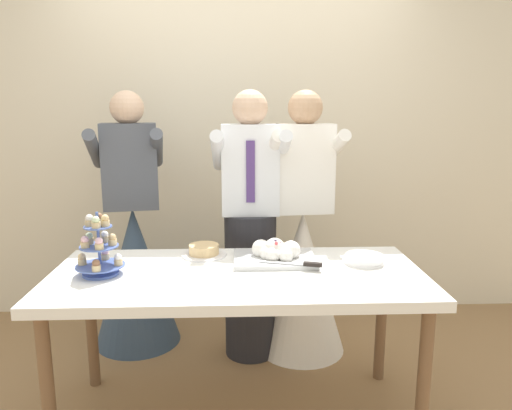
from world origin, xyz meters
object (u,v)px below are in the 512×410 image
object	(u,v)px
cupcake_stand	(99,249)
round_cake	(204,251)
main_cake_tray	(275,253)
person_bride	(302,263)
person_groom	(250,241)
plate_stack	(364,259)
dessert_table	(238,287)
person_guest	(135,258)

from	to	relation	value
cupcake_stand	round_cake	size ratio (longest dim) A/B	1.27
main_cake_tray	person_bride	xyz separation A→B (m)	(0.22, 0.53, -0.23)
person_groom	person_bride	world-z (taller)	same
plate_stack	round_cake	bearing A→B (deg)	169.03
cupcake_stand	person_bride	xyz separation A→B (m)	(1.06, 0.70, -0.32)
cupcake_stand	person_bride	bearing A→B (deg)	33.50
dessert_table	person_groom	size ratio (longest dim) A/B	1.08
plate_stack	person_bride	distance (m)	0.67
cupcake_stand	person_groom	bearing A→B (deg)	42.09
dessert_table	person_groom	bearing A→B (deg)	82.97
main_cake_tray	round_cake	world-z (taller)	main_cake_tray
dessert_table	round_cake	world-z (taller)	round_cake
person_bride	person_guest	distance (m)	1.10
cupcake_stand	person_bride	distance (m)	1.31
person_groom	person_bride	xyz separation A→B (m)	(0.33, 0.04, -0.16)
cupcake_stand	person_groom	xyz separation A→B (m)	(0.73, 0.66, -0.15)
plate_stack	person_groom	size ratio (longest dim) A/B	0.12
person_guest	main_cake_tray	bearing A→B (deg)	-38.01
round_cake	person_groom	distance (m)	0.47
round_cake	dessert_table	bearing A→B (deg)	-56.42
round_cake	person_guest	bearing A→B (deg)	130.89
round_cake	plate_stack	bearing A→B (deg)	-10.97
round_cake	person_guest	distance (m)	0.79
cupcake_stand	plate_stack	size ratio (longest dim) A/B	1.50
plate_stack	person_bride	world-z (taller)	person_bride
cupcake_stand	main_cake_tray	distance (m)	0.87
dessert_table	person_groom	xyz separation A→B (m)	(0.08, 0.65, 0.05)
round_cake	person_bride	world-z (taller)	person_bride
round_cake	person_groom	bearing A→B (deg)	55.81
dessert_table	main_cake_tray	distance (m)	0.28
plate_stack	cupcake_stand	bearing A→B (deg)	-174.78
cupcake_stand	person_groom	size ratio (longest dim) A/B	0.18
person_groom	cupcake_stand	bearing A→B (deg)	-137.91
main_cake_tray	dessert_table	bearing A→B (deg)	-140.24
person_groom	person_guest	bearing A→B (deg)	165.90
dessert_table	round_cake	distance (m)	0.34
person_bride	person_groom	bearing A→B (deg)	-172.71
main_cake_tray	plate_stack	xyz separation A→B (m)	(0.45, -0.05, -0.02)
dessert_table	cupcake_stand	distance (m)	0.68
person_groom	person_guest	size ratio (longest dim) A/B	1.00
plate_stack	person_guest	world-z (taller)	person_guest
plate_stack	person_guest	xyz separation A→B (m)	(-1.32, 0.73, -0.21)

